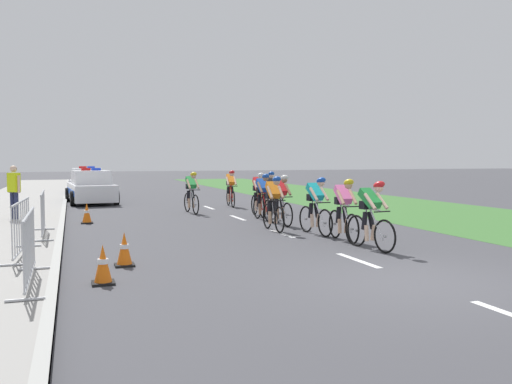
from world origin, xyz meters
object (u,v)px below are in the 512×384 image
(police_car_second, at_px, (87,183))
(traffic_cone_near, at_px, (87,213))
(cyclist_third, at_px, (316,205))
(crowd_barrier_rear, at_px, (43,214))
(police_car_nearest, at_px, (91,188))
(cyclist_seventh, at_px, (259,194))
(cyclist_ninth, at_px, (191,192))
(crowd_barrier_middle, at_px, (21,229))
(cyclist_lead, at_px, (371,214))
(cyclist_eighth, at_px, (269,191))
(cyclist_fourth, at_px, (273,203))
(traffic_cone_far, at_px, (124,250))
(spectator_closest, at_px, (14,188))
(cyclist_fifth, at_px, (281,199))
(cyclist_sixth, at_px, (263,196))
(traffic_cone_mid, at_px, (103,265))
(crowd_barrier_front, at_px, (29,249))
(cyclist_tenth, at_px, (231,188))
(cyclist_second, at_px, (344,209))

(police_car_second, height_order, traffic_cone_near, police_car_second)
(cyclist_third, distance_m, crowd_barrier_rear, 6.90)
(police_car_nearest, bearing_deg, traffic_cone_near, -92.91)
(cyclist_seventh, bearing_deg, police_car_nearest, 124.27)
(cyclist_ninth, distance_m, crowd_barrier_middle, 9.46)
(cyclist_lead, relative_size, cyclist_eighth, 1.00)
(cyclist_fourth, relative_size, cyclist_ninth, 1.00)
(cyclist_lead, distance_m, traffic_cone_far, 5.32)
(spectator_closest, bearing_deg, cyclist_third, -35.09)
(cyclist_fifth, height_order, police_car_second, police_car_second)
(crowd_barrier_middle, bearing_deg, cyclist_third, 11.59)
(cyclist_fifth, xyz_separation_m, police_car_second, (-5.12, 16.22, -0.11))
(cyclist_fourth, bearing_deg, cyclist_eighth, 70.51)
(cyclist_third, relative_size, spectator_closest, 1.03)
(cyclist_sixth, relative_size, crowd_barrier_middle, 0.74)
(cyclist_fourth, relative_size, spectator_closest, 1.03)
(cyclist_fifth, xyz_separation_m, traffic_cone_far, (-5.04, -4.71, -0.48))
(cyclist_lead, height_order, cyclist_ninth, same)
(cyclist_seventh, distance_m, traffic_cone_mid, 10.31)
(cyclist_ninth, bearing_deg, crowd_barrier_front, -114.38)
(police_car_nearest, bearing_deg, cyclist_fourth, -68.70)
(cyclist_seventh, relative_size, traffic_cone_far, 2.69)
(cyclist_third, relative_size, crowd_barrier_front, 0.74)
(crowd_barrier_front, bearing_deg, cyclist_eighth, 52.88)
(cyclist_fourth, bearing_deg, cyclist_sixth, 76.60)
(cyclist_seventh, relative_size, police_car_second, 0.39)
(police_car_nearest, bearing_deg, cyclist_sixth, -60.42)
(cyclist_lead, height_order, traffic_cone_far, cyclist_lead)
(crowd_barrier_middle, height_order, crowd_barrier_rear, same)
(cyclist_seventh, bearing_deg, cyclist_fifth, -94.27)
(cyclist_lead, distance_m, traffic_cone_mid, 5.94)
(cyclist_ninth, bearing_deg, cyclist_third, -73.64)
(cyclist_fourth, xyz_separation_m, traffic_cone_far, (-4.37, -3.59, -0.48))
(crowd_barrier_front, distance_m, crowd_barrier_rear, 5.41)
(crowd_barrier_middle, xyz_separation_m, crowd_barrier_rear, (0.26, 2.82, 0.00))
(cyclist_ninth, height_order, police_car_nearest, police_car_nearest)
(traffic_cone_mid, bearing_deg, cyclist_sixth, 53.96)
(cyclist_tenth, bearing_deg, cyclist_eighth, -71.96)
(cyclist_second, bearing_deg, cyclist_ninth, 104.91)
(cyclist_seventh, bearing_deg, spectator_closest, 174.28)
(cyclist_fourth, height_order, spectator_closest, spectator_closest)
(cyclist_second, distance_m, cyclist_tenth, 9.86)
(cyclist_sixth, xyz_separation_m, traffic_cone_near, (-5.45, 0.99, -0.48))
(cyclist_sixth, height_order, police_car_second, police_car_second)
(cyclist_fifth, bearing_deg, crowd_barrier_middle, -152.40)
(crowd_barrier_rear, bearing_deg, cyclist_third, -11.56)
(cyclist_third, bearing_deg, crowd_barrier_middle, -168.41)
(cyclist_lead, xyz_separation_m, cyclist_seventh, (-0.07, 7.19, 0.00))
(crowd_barrier_front, height_order, spectator_closest, spectator_closest)
(cyclist_ninth, height_order, crowd_barrier_rear, cyclist_ninth)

